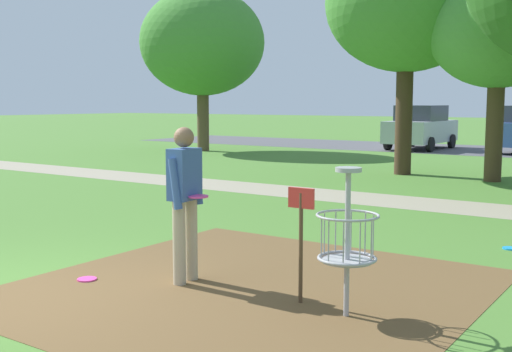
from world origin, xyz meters
TOP-DOWN VIEW (x-y plane):
  - dirt_tee_pad at (1.89, 1.87)m, footprint 4.57×4.70m
  - disc_golf_basket at (3.09, 1.65)m, footprint 0.98×0.58m
  - player_throwing at (1.18, 1.66)m, footprint 0.41×0.48m
  - frisbee_near_basket at (0.22, 1.08)m, footprint 0.22×0.22m
  - frisbee_by_tee at (3.76, 5.34)m, footprint 0.20×0.20m
  - tree_near_left at (-10.69, 16.55)m, footprint 4.98×4.98m
  - tree_near_right at (1.64, 12.85)m, footprint 3.42×3.42m
  - tree_mid_center at (-0.82, 13.08)m, footprint 4.36×4.36m
  - parked_car_leftmost at (-3.73, 22.50)m, footprint 2.02×4.22m
  - gravel_path at (0.00, 8.41)m, footprint 40.00×1.62m

SIDE VIEW (x-z plane):
  - gravel_path at x=0.00m, z-range 0.00..0.00m
  - dirt_tee_pad at x=1.89m, z-range 0.00..0.01m
  - frisbee_near_basket at x=0.22m, z-range 0.00..0.02m
  - frisbee_by_tee at x=3.76m, z-range 0.00..0.02m
  - disc_golf_basket at x=3.09m, z-range 0.06..1.45m
  - parked_car_leftmost at x=-3.73m, z-range 0.00..1.84m
  - player_throwing at x=1.18m, z-range 0.11..1.82m
  - tree_near_right at x=1.64m, z-range 1.13..6.35m
  - tree_near_left at x=-10.69m, z-range 1.10..7.57m
  - tree_mid_center at x=-0.82m, z-range 1.36..7.85m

